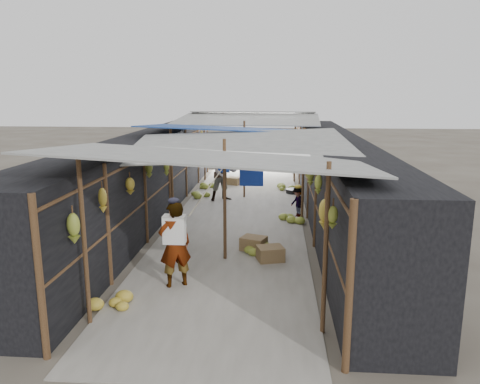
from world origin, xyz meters
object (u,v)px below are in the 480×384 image
(black_basin, at_px, (293,191))
(shopper_blue, at_px, (224,173))
(crate_near, at_px, (270,254))
(vendor_elderly, at_px, (175,245))
(vendor_seated, at_px, (298,202))

(black_basin, height_order, shopper_blue, shopper_blue)
(crate_near, distance_m, black_basin, 6.84)
(black_basin, bearing_deg, shopper_blue, -151.84)
(vendor_elderly, bearing_deg, vendor_seated, -143.21)
(vendor_seated, bearing_deg, crate_near, -42.03)
(crate_near, bearing_deg, black_basin, 67.30)
(crate_near, relative_size, shopper_blue, 0.29)
(shopper_blue, bearing_deg, vendor_elderly, -119.35)
(black_basin, relative_size, vendor_seated, 0.62)
(vendor_elderly, bearing_deg, shopper_blue, -118.34)
(vendor_elderly, relative_size, shopper_blue, 0.88)
(vendor_elderly, distance_m, vendor_seated, 5.65)
(vendor_seated, bearing_deg, vendor_elderly, -56.51)
(crate_near, distance_m, vendor_elderly, 2.35)
(black_basin, relative_size, shopper_blue, 0.30)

